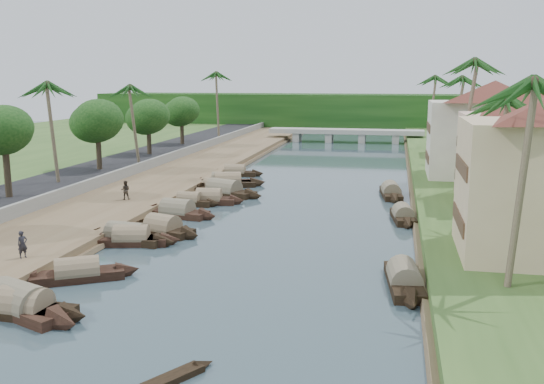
% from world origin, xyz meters
% --- Properties ---
extents(ground, '(220.00, 220.00, 0.00)m').
position_xyz_m(ground, '(0.00, 0.00, 0.00)').
color(ground, '#354950').
rests_on(ground, ground).
extents(left_bank, '(10.00, 180.00, 0.80)m').
position_xyz_m(left_bank, '(-16.00, 20.00, 0.40)').
color(left_bank, brown).
rests_on(left_bank, ground).
extents(right_bank, '(16.00, 180.00, 1.20)m').
position_xyz_m(right_bank, '(19.00, 20.00, 0.60)').
color(right_bank, '#335221').
rests_on(right_bank, ground).
extents(road, '(8.00, 180.00, 1.40)m').
position_xyz_m(road, '(-24.50, 20.00, 0.70)').
color(road, black).
rests_on(road, ground).
extents(retaining_wall, '(0.40, 180.00, 1.10)m').
position_xyz_m(retaining_wall, '(-20.20, 20.00, 1.35)').
color(retaining_wall, slate).
rests_on(retaining_wall, left_bank).
extents(treeline, '(120.00, 14.00, 8.00)m').
position_xyz_m(treeline, '(0.00, 100.00, 4.00)').
color(treeline, black).
rests_on(treeline, ground).
extents(bridge, '(28.00, 4.00, 2.40)m').
position_xyz_m(bridge, '(0.00, 72.00, 1.72)').
color(bridge, '#9C9B92').
rests_on(bridge, ground).
extents(building_mid, '(14.11, 14.11, 9.70)m').
position_xyz_m(building_mid, '(19.99, 14.00, 6.13)').
color(building_mid, beige).
rests_on(building_mid, right_bank).
extents(building_far, '(15.59, 15.59, 10.20)m').
position_xyz_m(building_far, '(18.99, 28.00, 6.38)').
color(building_far, silver).
rests_on(building_far, right_bank).
extents(building_distant, '(12.62, 12.62, 9.20)m').
position_xyz_m(building_distant, '(19.99, 48.00, 5.88)').
color(building_distant, beige).
rests_on(building_distant, right_bank).
extents(sampan_0, '(8.99, 5.12, 2.35)m').
position_xyz_m(sampan_0, '(-9.24, -13.71, 0.42)').
color(sampan_0, black).
rests_on(sampan_0, ground).
extents(sampan_1, '(7.21, 2.11, 2.14)m').
position_xyz_m(sampan_1, '(-8.72, -14.08, 0.41)').
color(sampan_1, black).
rests_on(sampan_1, ground).
extents(sampan_2, '(7.06, 5.00, 1.97)m').
position_xyz_m(sampan_2, '(-8.89, -8.62, 0.41)').
color(sampan_2, black).
rests_on(sampan_2, ground).
extents(sampan_3, '(8.11, 2.66, 2.15)m').
position_xyz_m(sampan_3, '(-9.68, -0.32, 0.41)').
color(sampan_3, black).
rests_on(sampan_3, ground).
extents(sampan_4, '(7.28, 3.07, 2.05)m').
position_xyz_m(sampan_4, '(-9.07, -0.78, 0.41)').
color(sampan_4, black).
rests_on(sampan_4, ground).
extents(sampan_5, '(7.10, 3.90, 2.22)m').
position_xyz_m(sampan_5, '(-7.98, 2.41, 0.42)').
color(sampan_5, black).
rests_on(sampan_5, ground).
extents(sampan_6, '(7.75, 3.08, 2.26)m').
position_xyz_m(sampan_6, '(-8.98, 8.23, 0.42)').
color(sampan_6, black).
rests_on(sampan_6, ground).
extents(sampan_7, '(6.28, 1.75, 1.72)m').
position_xyz_m(sampan_7, '(-9.55, 12.94, 0.40)').
color(sampan_7, black).
rests_on(sampan_7, ground).
extents(sampan_8, '(7.01, 2.55, 2.14)m').
position_xyz_m(sampan_8, '(-7.96, 13.95, 0.41)').
color(sampan_8, black).
rests_on(sampan_8, ground).
extents(sampan_9, '(9.56, 5.37, 2.39)m').
position_xyz_m(sampan_9, '(-7.80, 18.52, 0.42)').
color(sampan_9, black).
rests_on(sampan_9, ground).
extents(sampan_10, '(6.49, 3.80, 1.84)m').
position_xyz_m(sampan_10, '(-9.36, 20.29, 0.40)').
color(sampan_10, black).
rests_on(sampan_10, ground).
extents(sampan_11, '(8.45, 4.41, 2.37)m').
position_xyz_m(sampan_11, '(-8.69, 23.09, 0.42)').
color(sampan_11, black).
rests_on(sampan_11, ground).
extents(sampan_12, '(9.11, 3.31, 2.14)m').
position_xyz_m(sampan_12, '(-9.14, 23.94, 0.41)').
color(sampan_12, black).
rests_on(sampan_12, ground).
extents(sampan_13, '(7.29, 2.27, 2.00)m').
position_xyz_m(sampan_13, '(-9.84, 30.38, 0.41)').
color(sampan_13, black).
rests_on(sampan_13, ground).
extents(sampan_14, '(2.49, 8.62, 2.08)m').
position_xyz_m(sampan_14, '(9.79, -5.84, 0.41)').
color(sampan_14, black).
rests_on(sampan_14, ground).
extents(sampan_15, '(2.35, 7.09, 1.91)m').
position_xyz_m(sampan_15, '(9.87, 10.64, 0.41)').
color(sampan_15, black).
rests_on(sampan_15, ground).
extents(sampan_16, '(2.57, 8.52, 2.07)m').
position_xyz_m(sampan_16, '(8.77, 21.11, 0.41)').
color(sampan_16, black).
rests_on(sampan_16, ground).
extents(canoe_0, '(3.37, 4.86, 0.70)m').
position_xyz_m(canoe_0, '(0.55, -19.30, 0.10)').
color(canoe_0, black).
rests_on(canoe_0, ground).
extents(canoe_1, '(5.39, 1.63, 0.86)m').
position_xyz_m(canoe_1, '(-8.06, 1.76, 0.10)').
color(canoe_1, black).
rests_on(canoe_1, ground).
extents(canoe_2, '(4.94, 1.49, 0.71)m').
position_xyz_m(canoe_2, '(-9.48, 18.25, 0.10)').
color(canoe_2, black).
rests_on(canoe_2, ground).
extents(palm_0, '(3.20, 3.20, 11.83)m').
position_xyz_m(palm_0, '(15.00, -8.27, 11.23)').
color(palm_0, '#74684D').
rests_on(palm_0, ground).
extents(palm_1, '(3.20, 3.20, 10.60)m').
position_xyz_m(palm_1, '(16.00, 4.67, 10.05)').
color(palm_1, '#74684D').
rests_on(palm_1, ground).
extents(palm_2, '(3.20, 3.20, 13.52)m').
position_xyz_m(palm_2, '(15.00, 19.08, 12.86)').
color(palm_2, '#74684D').
rests_on(palm_2, ground).
extents(palm_3, '(3.20, 3.20, 12.00)m').
position_xyz_m(palm_3, '(16.00, 39.67, 11.41)').
color(palm_3, '#74684D').
rests_on(palm_3, ground).
extents(palm_5, '(3.20, 3.20, 11.23)m').
position_xyz_m(palm_5, '(-24.00, 14.68, 10.85)').
color(palm_5, '#74684D').
rests_on(palm_5, ground).
extents(palm_6, '(3.20, 3.20, 10.76)m').
position_xyz_m(palm_6, '(-22.00, 29.49, 10.40)').
color(palm_6, '#74684D').
rests_on(palm_6, ground).
extents(palm_7, '(3.20, 3.20, 12.14)m').
position_xyz_m(palm_7, '(14.00, 56.62, 11.53)').
color(palm_7, '#74684D').
rests_on(palm_7, ground).
extents(palm_8, '(3.20, 3.20, 12.59)m').
position_xyz_m(palm_8, '(-20.50, 59.36, 12.16)').
color(palm_8, '#74684D').
rests_on(palm_8, ground).
extents(tree_2, '(4.76, 4.76, 7.78)m').
position_xyz_m(tree_2, '(-24.00, 6.89, 7.11)').
color(tree_2, '#413525').
rests_on(tree_2, ground).
extents(tree_3, '(5.52, 5.52, 7.72)m').
position_xyz_m(tree_3, '(-24.00, 23.61, 6.77)').
color(tree_3, '#413525').
rests_on(tree_3, ground).
extents(tree_4, '(5.41, 5.41, 7.25)m').
position_xyz_m(tree_4, '(-24.00, 38.01, 6.36)').
color(tree_4, '#413525').
rests_on(tree_4, ground).
extents(tree_5, '(5.19, 5.19, 7.18)m').
position_xyz_m(tree_5, '(-24.00, 51.12, 6.37)').
color(tree_5, '#413525').
rests_on(tree_5, ground).
extents(tree_6, '(4.36, 4.36, 7.24)m').
position_xyz_m(tree_6, '(24.00, 28.79, 6.53)').
color(tree_6, '#413525').
rests_on(tree_6, ground).
extents(person_near, '(0.67, 0.74, 1.69)m').
position_xyz_m(person_near, '(-13.08, -7.53, 1.65)').
color(person_near, '#222128').
rests_on(person_near, left_bank).
extents(person_far, '(0.98, 0.84, 1.72)m').
position_xyz_m(person_far, '(-14.79, 10.62, 1.66)').
color(person_far, '#362E25').
rests_on(person_far, left_bank).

